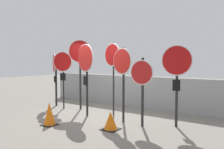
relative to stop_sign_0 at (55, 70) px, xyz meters
The scene contains 12 objects.
ground_plane 2.93m from the stop_sign_0, ahead, with size 40.00×40.00×0.00m, color gray.
fence_back 3.13m from the stop_sign_0, 33.82° to the left, with size 8.00×0.12×1.25m.
stop_sign_0 is the anchor object (origin of this frame).
stop_sign_1 0.78m from the stop_sign_0, 16.92° to the right, with size 0.73×0.33×2.22m.
stop_sign_2 1.44m from the stop_sign_0, ahead, with size 0.72×0.51×2.66m.
stop_sign_3 2.30m from the stop_sign_0, 14.53° to the right, with size 0.89×0.29×2.42m.
stop_sign_4 2.95m from the stop_sign_0, ahead, with size 0.75×0.24×2.47m.
stop_sign_5 3.68m from the stop_sign_0, ahead, with size 0.76×0.25×2.25m.
stop_sign_6 4.36m from the stop_sign_0, ahead, with size 0.70×0.13×1.95m.
stop_sign_7 5.12m from the stop_sign_0, ahead, with size 0.85×0.17×2.30m.
traffic_cone_0 3.08m from the stop_sign_0, 43.71° to the right, with size 0.40×0.40×0.67m.
traffic_cone_1 4.16m from the stop_sign_0, 19.11° to the right, with size 0.44×0.44×0.49m.
Camera 1 is at (4.60, -5.81, 1.84)m, focal length 35.00 mm.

